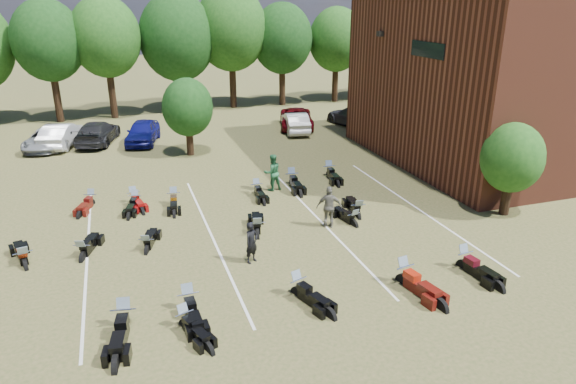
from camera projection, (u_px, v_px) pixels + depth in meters
name	position (u px, v px, depth m)	size (l,w,h in m)	color
ground	(302.00, 257.00, 20.15)	(160.00, 160.00, 0.00)	brown
car_1	(61.00, 135.00, 34.87)	(1.69, 4.86, 1.60)	silver
car_2	(46.00, 139.00, 34.39)	(2.20, 4.77, 1.33)	gray
car_3	(97.00, 132.00, 35.65)	(2.15, 5.29, 1.53)	black
car_4	(143.00, 132.00, 35.65)	(1.87, 4.66, 1.59)	#0D0F61
car_5	(296.00, 122.00, 38.62)	(1.59, 4.55, 1.50)	beige
car_6	(297.00, 119.00, 39.81)	(2.41, 5.23, 1.45)	#51040A
car_7	(353.00, 116.00, 40.51)	(2.14, 5.27, 1.53)	#323236
person_black	(252.00, 243.00, 19.50)	(0.60, 0.39, 1.64)	black
person_green	(272.00, 172.00, 26.82)	(0.95, 0.74, 1.96)	#235E37
person_grey	(329.00, 207.00, 22.47)	(1.12, 0.46, 1.90)	#615E53
motorcycle_1	(126.00, 328.00, 15.81)	(0.80, 2.51, 1.40)	black
motorcycle_2	(185.00, 328.00, 15.83)	(0.64, 2.00, 1.11)	black
motorcycle_3	(189.00, 310.00, 16.71)	(0.74, 2.32, 1.29)	black
motorcycle_4	(298.00, 295.00, 17.56)	(0.72, 2.25, 1.25)	black
motorcycle_5	(463.00, 268.00, 19.32)	(0.75, 2.35, 1.31)	black
motorcycle_6	(403.00, 284.00, 18.28)	(0.80, 2.52, 1.40)	#51100B
motorcycle_8	(26.00, 267.00, 19.38)	(0.72, 2.27, 1.27)	black
motorcycle_9	(84.00, 259.00, 19.98)	(0.69, 2.17, 1.21)	black
motorcycle_10	(147.00, 252.00, 20.54)	(0.65, 2.02, 1.13)	black
motorcycle_11	(258.00, 236.00, 21.90)	(0.73, 2.29, 1.28)	black
motorcycle_12	(353.00, 226.00, 22.92)	(0.65, 2.05, 1.14)	black
motorcycle_13	(358.00, 217.00, 23.80)	(0.71, 2.24, 1.25)	black
motorcycle_14	(92.00, 205.00, 25.17)	(0.65, 2.05, 1.14)	#500F0B
motorcycle_15	(134.00, 203.00, 25.44)	(0.67, 2.10, 1.17)	maroon
motorcycle_16	(136.00, 206.00, 25.03)	(0.65, 2.06, 1.15)	black
motorcycle_17	(174.00, 204.00, 25.32)	(0.69, 2.16, 1.20)	black
motorcycle_18	(257.00, 194.00, 26.59)	(0.65, 2.05, 1.14)	black
motorcycle_19	(329.00, 176.00, 29.22)	(0.73, 2.29, 1.28)	black
motorcycle_20	(292.00, 185.00, 27.91)	(0.76, 2.38, 1.33)	black
tree_line	(173.00, 38.00, 43.29)	(56.00, 6.00, 9.79)	black
young_tree_near_building	(512.00, 158.00, 23.21)	(2.80, 2.80, 4.16)	black
young_tree_midfield	(187.00, 107.00, 32.18)	(3.20, 3.20, 4.70)	black
parking_lines	(212.00, 236.00, 21.91)	(20.10, 14.00, 0.01)	silver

